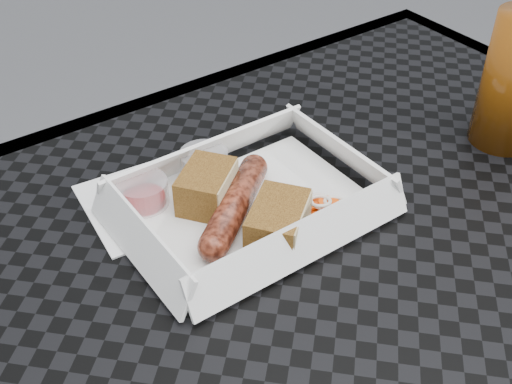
{
  "coord_description": "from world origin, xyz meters",
  "views": [
    {
      "loc": [
        -0.35,
        -0.25,
        1.15
      ],
      "look_at": [
        -0.08,
        0.13,
        0.78
      ],
      "focal_mm": 45.0,
      "sensor_mm": 36.0,
      "label": 1
    }
  ],
  "objects": [
    {
      "name": "bread_near",
      "position": [
        -0.11,
        0.17,
        0.77
      ],
      "size": [
        0.08,
        0.07,
        0.04
      ],
      "primitive_type": "cube",
      "rotation": [
        0.0,
        0.0,
        0.65
      ],
      "color": "brown",
      "rests_on": "food_tray"
    },
    {
      "name": "food_tray",
      "position": [
        -0.08,
        0.14,
        0.75
      ],
      "size": [
        0.22,
        0.15,
        0.0
      ],
      "primitive_type": "cube",
      "color": "white",
      "rests_on": "patio_table"
    },
    {
      "name": "bratwurst",
      "position": [
        -0.1,
        0.14,
        0.76
      ],
      "size": [
        0.12,
        0.1,
        0.03
      ],
      "rotation": [
        0.0,
        0.0,
        0.65
      ],
      "color": "maroon",
      "rests_on": "food_tray"
    },
    {
      "name": "napkin",
      "position": [
        -0.16,
        0.21,
        0.75
      ],
      "size": [
        0.13,
        0.13,
        0.0
      ],
      "primitive_type": "cube",
      "rotation": [
        0.0,
        0.0,
        -0.1
      ],
      "color": "white",
      "rests_on": "patio_table"
    },
    {
      "name": "patio_table",
      "position": [
        0.0,
        0.0,
        0.67
      ],
      "size": [
        0.8,
        0.8,
        0.74
      ],
      "color": "black",
      "rests_on": "ground"
    },
    {
      "name": "bread_far",
      "position": [
        -0.08,
        0.1,
        0.77
      ],
      "size": [
        0.08,
        0.08,
        0.03
      ],
      "primitive_type": "cube",
      "rotation": [
        0.0,
        0.0,
        0.65
      ],
      "color": "brown",
      "rests_on": "food_tray"
    },
    {
      "name": "condiment_cup_empty",
      "position": [
        -0.09,
        0.22,
        0.76
      ],
      "size": [
        0.05,
        0.05,
        0.03
      ],
      "primitive_type": "cylinder",
      "color": "silver",
      "rests_on": "patio_table"
    },
    {
      "name": "veg_garnish",
      "position": [
        -0.02,
        0.1,
        0.75
      ],
      "size": [
        0.03,
        0.03,
        0.0
      ],
      "color": "#F64D0A",
      "rests_on": "food_tray"
    },
    {
      "name": "condiment_cup_sauce",
      "position": [
        -0.16,
        0.21,
        0.76
      ],
      "size": [
        0.05,
        0.05,
        0.03
      ],
      "primitive_type": "cylinder",
      "color": "maroon",
      "rests_on": "patio_table"
    }
  ]
}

